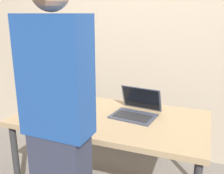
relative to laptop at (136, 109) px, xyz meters
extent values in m
cube|color=#9E8460|center=(-0.18, -0.11, -0.07)|extent=(1.54, 0.83, 0.04)
cylinder|color=#2D2D30|center=(-0.89, -0.46, -0.43)|extent=(0.05, 0.05, 0.69)
cylinder|color=#2D2D30|center=(-0.89, 0.25, -0.43)|extent=(0.05, 0.05, 0.69)
cylinder|color=#2D2D30|center=(0.53, 0.25, -0.43)|extent=(0.05, 0.05, 0.69)
cube|color=#383D4C|center=(-0.01, -0.06, -0.04)|extent=(0.38, 0.29, 0.01)
cube|color=#232326|center=(-0.01, -0.08, -0.03)|extent=(0.31, 0.19, 0.00)
cube|color=#383D4C|center=(0.01, 0.10, 0.07)|extent=(0.36, 0.13, 0.20)
cube|color=black|center=(0.01, 0.10, 0.07)|extent=(0.33, 0.11, 0.19)
cylinder|color=#333333|center=(-0.70, -0.01, 0.06)|extent=(0.07, 0.07, 0.20)
cone|color=#333333|center=(-0.70, -0.01, 0.17)|extent=(0.07, 0.07, 0.03)
cylinder|color=#333333|center=(-0.70, -0.01, 0.22)|extent=(0.03, 0.03, 0.07)
cylinder|color=#BFB74C|center=(-0.70, -0.01, 0.26)|extent=(0.03, 0.03, 0.01)
cylinder|color=#35AB74|center=(-0.70, -0.01, 0.07)|extent=(0.07, 0.07, 0.07)
cylinder|color=brown|center=(-0.62, -0.12, 0.06)|extent=(0.07, 0.07, 0.22)
cone|color=brown|center=(-0.62, -0.12, 0.18)|extent=(0.07, 0.07, 0.02)
cylinder|color=brown|center=(-0.62, -0.12, 0.23)|extent=(0.03, 0.03, 0.08)
cylinder|color=#BFB74C|center=(-0.62, -0.12, 0.28)|extent=(0.04, 0.04, 0.01)
cylinder|color=#43CB57|center=(-0.62, -0.12, 0.07)|extent=(0.07, 0.07, 0.08)
cylinder|color=#1E5123|center=(-0.61, 0.01, 0.05)|extent=(0.07, 0.07, 0.20)
cone|color=#1E5123|center=(-0.61, 0.01, 0.16)|extent=(0.07, 0.07, 0.03)
cylinder|color=#1E5123|center=(-0.61, 0.01, 0.21)|extent=(0.03, 0.03, 0.08)
cylinder|color=#BFB74C|center=(-0.61, 0.01, 0.26)|extent=(0.04, 0.04, 0.01)
cylinder|color=beige|center=(-0.61, 0.01, 0.06)|extent=(0.07, 0.07, 0.07)
cube|color=#1E4793|center=(-0.27, -0.74, 0.42)|extent=(0.41, 0.22, 0.69)
cube|color=tan|center=(-0.18, 0.77, 0.53)|extent=(6.00, 0.10, 2.60)
camera|label=1|loc=(0.52, -1.94, 0.76)|focal=41.26mm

